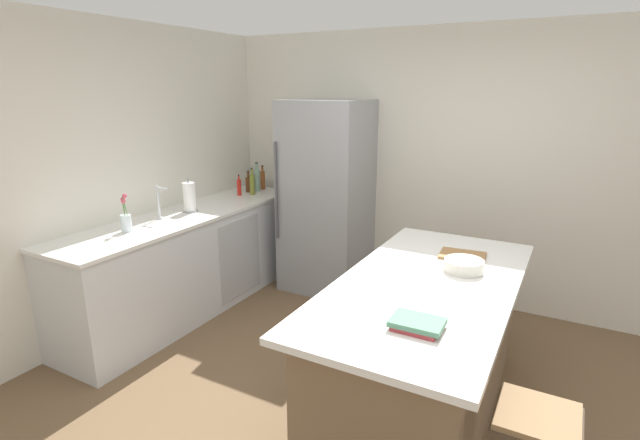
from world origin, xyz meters
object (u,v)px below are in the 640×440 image
at_px(kitchen_island, 423,347).
at_px(hot_sauce_bottle, 239,187).
at_px(cutting_board, 462,255).
at_px(olive_oil_bottle, 252,184).
at_px(mixing_bowl, 464,266).
at_px(refrigerator, 326,197).
at_px(paper_towel_roll, 189,198).
at_px(bar_stool, 535,438).
at_px(syrup_bottle, 249,184).
at_px(sink_faucet, 160,202).
at_px(flower_vase, 126,220).
at_px(vinegar_bottle, 263,180).
at_px(gin_bottle, 257,179).
at_px(cookbook_stack, 417,324).

relative_size(kitchen_island, hot_sauce_bottle, 9.32).
height_order(hot_sauce_bottle, cutting_board, hot_sauce_bottle).
xyz_separation_m(olive_oil_bottle, mixing_bowl, (2.48, -1.09, -0.10)).
bearing_deg(cutting_board, olive_oil_bottle, 161.49).
xyz_separation_m(refrigerator, paper_towel_roll, (-0.89, -1.01, 0.10)).
distance_m(hot_sauce_bottle, cutting_board, 2.61).
xyz_separation_m(bar_stool, syrup_bottle, (-3.14, 2.11, 0.47)).
distance_m(kitchen_island, syrup_bottle, 2.89).
distance_m(sink_faucet, cutting_board, 2.55).
distance_m(flower_vase, mixing_bowl, 2.59).
xyz_separation_m(bar_stool, hot_sauce_bottle, (-3.13, 1.92, 0.47)).
distance_m(kitchen_island, flower_vase, 2.46).
bearing_deg(mixing_bowl, refrigerator, 143.44).
distance_m(refrigerator, vinegar_bottle, 0.90).
bearing_deg(flower_vase, vinegar_bottle, 90.01).
bearing_deg(flower_vase, syrup_bottle, 91.85).
distance_m(syrup_bottle, cutting_board, 2.68).
xyz_separation_m(refrigerator, gin_bottle, (-0.90, 0.04, 0.10)).
height_order(vinegar_bottle, hot_sauce_bottle, vinegar_bottle).
height_order(refrigerator, mixing_bowl, refrigerator).
height_order(paper_towel_roll, cookbook_stack, paper_towel_roll).
bearing_deg(paper_towel_roll, hot_sauce_bottle, 92.17).
relative_size(kitchen_island, paper_towel_roll, 6.69).
height_order(paper_towel_roll, mixing_bowl, paper_towel_roll).
bearing_deg(bar_stool, mixing_bowl, 120.36).
height_order(refrigerator, cookbook_stack, refrigerator).
xyz_separation_m(gin_bottle, cutting_board, (2.48, -0.99, -0.15)).
distance_m(paper_towel_roll, cookbook_stack, 2.75).
bearing_deg(syrup_bottle, flower_vase, -88.15).
height_order(kitchen_island, bar_stool, kitchen_island).
bearing_deg(mixing_bowl, vinegar_bottle, 151.78).
bearing_deg(kitchen_island, hot_sauce_bottle, 152.53).
distance_m(sink_faucet, mixing_bowl, 2.59).
bearing_deg(vinegar_bottle, refrigerator, -8.76).
bearing_deg(cookbook_stack, mixing_bowl, 87.96).
xyz_separation_m(kitchen_island, paper_towel_roll, (-2.40, 0.49, 0.61)).
xyz_separation_m(syrup_bottle, cutting_board, (2.53, -0.89, -0.11)).
relative_size(refrigerator, paper_towel_roll, 6.21).
bearing_deg(vinegar_bottle, cutting_board, -23.71).
distance_m(vinegar_bottle, gin_bottle, 0.10).
xyz_separation_m(paper_towel_roll, syrup_bottle, (-0.04, 0.95, -0.04)).
xyz_separation_m(syrup_bottle, hot_sauce_bottle, (0.02, -0.19, 0.00)).
xyz_separation_m(refrigerator, olive_oil_bottle, (-0.82, -0.14, 0.08)).
height_order(paper_towel_roll, cutting_board, paper_towel_roll).
relative_size(kitchen_island, refrigerator, 1.08).
distance_m(flower_vase, vinegar_bottle, 1.87).
xyz_separation_m(cookbook_stack, cutting_board, (-0.04, 1.15, -0.02)).
xyz_separation_m(sink_faucet, cutting_board, (2.51, 0.39, -0.18)).
bearing_deg(sink_faucet, kitchen_island, -3.91).
bearing_deg(vinegar_bottle, hot_sauce_bottle, -95.81).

